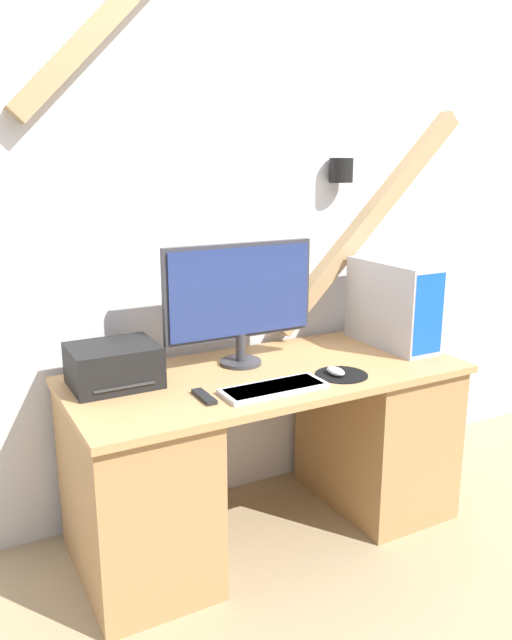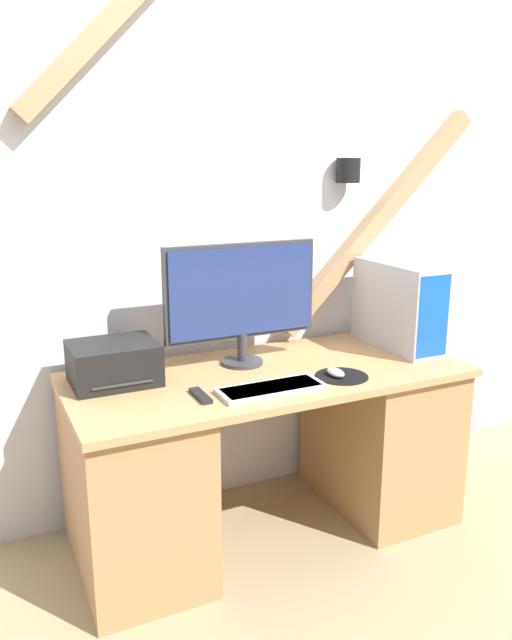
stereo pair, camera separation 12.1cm
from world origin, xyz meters
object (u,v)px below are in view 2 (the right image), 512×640
at_px(mouse, 336,372).
at_px(computer_tower, 399,306).
at_px(monitor, 242,295).
at_px(remote_control, 201,396).
at_px(printer, 114,363).
at_px(keyboard, 271,389).

bearing_deg(mouse, computer_tower, 25.65).
distance_m(mouse, computer_tower, 0.56).
bearing_deg(mouse, monitor, 130.30).
height_order(mouse, remote_control, mouse).
bearing_deg(printer, keyboard, -34.31).
relative_size(keyboard, mouse, 4.13).
xyz_separation_m(keyboard, computer_tower, (0.78, 0.26, 0.18)).
bearing_deg(keyboard, monitor, 84.13).
height_order(computer_tower, remote_control, computer_tower).
xyz_separation_m(printer, remote_control, (0.24, -0.29, -0.07)).
bearing_deg(monitor, remote_control, -135.40).
bearing_deg(monitor, computer_tower, -6.54).
xyz_separation_m(keyboard, printer, (-0.50, 0.34, 0.07)).
xyz_separation_m(keyboard, mouse, (0.30, 0.03, 0.01)).
height_order(keyboard, computer_tower, computer_tower).
distance_m(mouse, printer, 0.86).
bearing_deg(keyboard, printer, 145.69).
height_order(keyboard, printer, printer).
bearing_deg(remote_control, printer, 129.73).
bearing_deg(computer_tower, printer, 176.15).
distance_m(keyboard, remote_control, 0.26).
bearing_deg(keyboard, computer_tower, 18.32).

